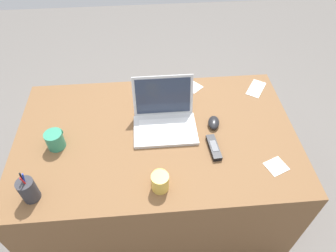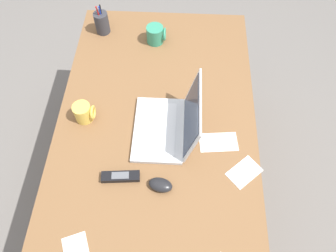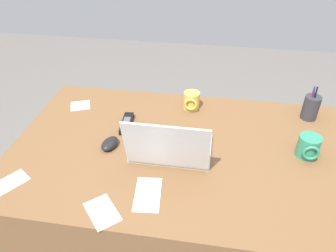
{
  "view_description": "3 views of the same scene",
  "coord_description": "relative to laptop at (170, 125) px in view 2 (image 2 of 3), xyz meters",
  "views": [
    {
      "loc": [
        -0.03,
        -1.07,
        1.92
      ],
      "look_at": [
        0.06,
        0.02,
        0.74
      ],
      "focal_mm": 32.47,
      "sensor_mm": 36.0,
      "label": 1
    },
    {
      "loc": [
        0.8,
        0.09,
        1.97
      ],
      "look_at": [
        0.06,
        0.06,
        0.75
      ],
      "focal_mm": 34.99,
      "sensor_mm": 36.0,
      "label": 2
    },
    {
      "loc": [
        -0.1,
        1.07,
        1.59
      ],
      "look_at": [
        0.07,
        -0.02,
        0.8
      ],
      "focal_mm": 34.52,
      "sensor_mm": 36.0,
      "label": 3
    }
  ],
  "objects": [
    {
      "name": "computer_mouse",
      "position": [
        0.27,
        -0.02,
        -0.03
      ],
      "size": [
        0.08,
        0.11,
        0.04
      ],
      "primitive_type": "ellipsoid",
      "rotation": [
        0.0,
        0.0,
        -0.21
      ],
      "color": "black",
      "rests_on": "desk"
    },
    {
      "name": "coffee_mug_tall",
      "position": [
        -0.05,
        -0.39,
        -0.01
      ],
      "size": [
        0.08,
        0.09,
        0.09
      ],
      "color": "#E0BC4C",
      "rests_on": "desk"
    },
    {
      "name": "cordless_phone",
      "position": [
        0.24,
        -0.19,
        -0.04
      ],
      "size": [
        0.06,
        0.16,
        0.03
      ],
      "color": "black",
      "rests_on": "desk"
    },
    {
      "name": "ground_plane",
      "position": [
        -0.05,
        -0.06,
        -0.75
      ],
      "size": [
        6.0,
        6.0,
        0.0
      ],
      "primitive_type": "plane",
      "color": "slate"
    },
    {
      "name": "pen_holder",
      "position": [
        -0.62,
        -0.39,
        0.01
      ],
      "size": [
        0.08,
        0.08,
        0.18
      ],
      "color": "#333338",
      "rests_on": "desk"
    },
    {
      "name": "paper_note_front",
      "position": [
        0.05,
        0.22,
        -0.05
      ],
      "size": [
        0.11,
        0.18,
        0.0
      ],
      "primitive_type": "cube",
      "rotation": [
        0.0,
        0.0,
        0.1
      ],
      "color": "white",
      "rests_on": "desk"
    },
    {
      "name": "laptop",
      "position": [
        0.0,
        0.0,
        0.0
      ],
      "size": [
        0.33,
        0.28,
        0.24
      ],
      "color": "silver",
      "rests_on": "desk"
    },
    {
      "name": "coffee_mug_white",
      "position": [
        -0.56,
        -0.1,
        -0.0
      ],
      "size": [
        0.09,
        0.1,
        0.09
      ],
      "color": "#338C6B",
      "rests_on": "desk"
    },
    {
      "name": "paper_note_left",
      "position": [
        0.52,
        -0.32,
        -0.05
      ],
      "size": [
        0.12,
        0.12,
        0.0
      ],
      "primitive_type": "cube",
      "rotation": [
        0.0,
        0.0,
        0.38
      ],
      "color": "white",
      "rests_on": "desk"
    },
    {
      "name": "paper_note_near_laptop",
      "position": [
        0.19,
        0.32,
        -0.05
      ],
      "size": [
        0.16,
        0.16,
        0.0
      ],
      "primitive_type": "cube",
      "rotation": [
        0.0,
        0.0,
        0.72
      ],
      "color": "white",
      "rests_on": "desk"
    },
    {
      "name": "desk",
      "position": [
        -0.05,
        -0.06,
        -0.4
      ],
      "size": [
        1.49,
        0.91,
        0.7
      ],
      "primitive_type": "cube",
      "color": "brown",
      "rests_on": "ground"
    }
  ]
}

